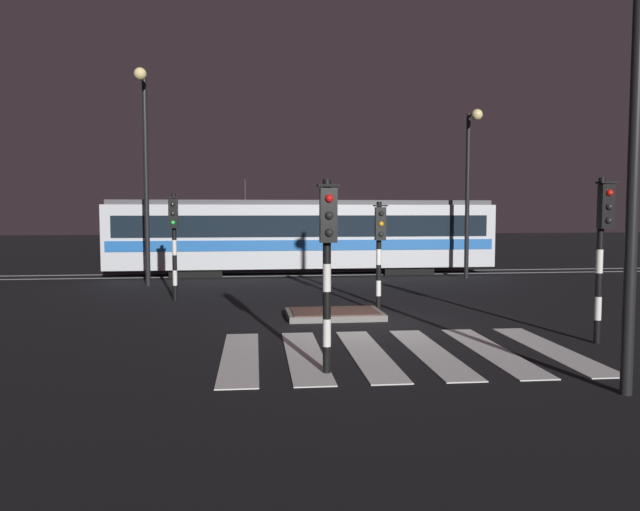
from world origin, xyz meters
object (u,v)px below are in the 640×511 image
street_lamp_trackside_left (145,153)px  street_lamp_trackside_right (470,173)px  tram (303,235)px  traffic_light_median_centre (380,240)px  traffic_light_corner_near_right (603,235)px  traffic_light_corner_far_left (174,231)px  traffic_light_kerb_mid_left (328,247)px

street_lamp_trackside_left → street_lamp_trackside_right: size_ratio=1.15×
tram → traffic_light_median_centre: bearing=-84.0°
traffic_light_corner_near_right → tram: tram is taller
traffic_light_corner_near_right → tram: (-4.76, 15.12, -0.54)m
traffic_light_corner_far_left → traffic_light_corner_near_right: bearing=-38.3°
traffic_light_corner_far_left → street_lamp_trackside_right: street_lamp_trackside_right is taller
traffic_light_corner_far_left → traffic_light_kerb_mid_left: 9.84m
traffic_light_kerb_mid_left → street_lamp_trackside_left: size_ratio=0.43×
street_lamp_trackside_left → street_lamp_trackside_right: bearing=4.9°
tram → traffic_light_corner_far_left: bearing=-121.8°
tram → traffic_light_kerb_mid_left: bearing=-94.2°
traffic_light_median_centre → tram: size_ratio=0.18×
traffic_light_corner_far_left → traffic_light_kerb_mid_left: bearing=-69.1°
traffic_light_median_centre → street_lamp_trackside_right: (5.48, 7.75, 2.33)m
traffic_light_median_centre → traffic_light_kerb_mid_left: traffic_light_kerb_mid_left is taller
traffic_light_corner_far_left → traffic_light_median_centre: 6.49m
traffic_light_corner_far_left → tram: bearing=58.2°
traffic_light_median_centre → street_lamp_trackside_right: size_ratio=0.45×
traffic_light_corner_near_right → street_lamp_trackside_left: street_lamp_trackside_left is taller
street_lamp_trackside_right → traffic_light_median_centre: bearing=-125.3°
traffic_light_median_centre → street_lamp_trackside_right: bearing=54.7°
traffic_light_median_centre → tram: (-1.09, 10.48, -0.25)m
traffic_light_corner_near_right → street_lamp_trackside_left: 15.89m
traffic_light_kerb_mid_left → traffic_light_median_centre: bearing=69.9°
street_lamp_trackside_left → street_lamp_trackside_right: 12.76m
traffic_light_corner_far_left → street_lamp_trackside_left: (-1.40, 3.80, 2.69)m
traffic_light_kerb_mid_left → street_lamp_trackside_left: (-4.90, 12.99, 2.69)m
traffic_light_median_centre → traffic_light_kerb_mid_left: size_ratio=0.92×
traffic_light_corner_near_right → street_lamp_trackside_left: (-10.89, 11.29, 2.59)m
traffic_light_kerb_mid_left → street_lamp_trackside_right: 16.25m
traffic_light_median_centre → traffic_light_corner_near_right: 5.92m
street_lamp_trackside_right → tram: size_ratio=0.40×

